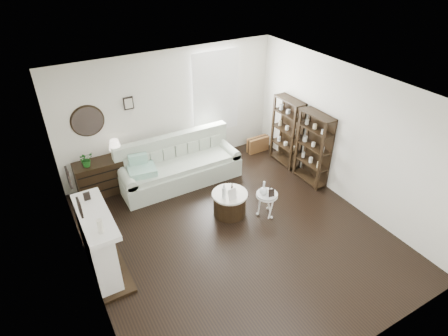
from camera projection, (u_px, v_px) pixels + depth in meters
room at (201, 96)px, 8.32m from camera, size 5.50×5.50×5.50m
fireplace at (99, 246)px, 5.85m from camera, size 0.50×1.40×1.84m
shelf_unit_far at (287, 132)px, 8.58m from camera, size 0.30×0.80×1.60m
shelf_unit_near at (313, 149)px, 7.92m from camera, size 0.30×0.80×1.60m
sofa at (179, 167)px, 8.17m from camera, size 2.60×0.90×1.01m
quilt at (142, 171)px, 7.58m from camera, size 0.61×0.53×0.14m
suitcase at (258, 144)px, 9.35m from camera, size 0.56×0.19×0.37m
dresser at (104, 176)px, 7.79m from camera, size 1.12×0.48×0.75m
table_lamp at (115, 149)px, 7.62m from camera, size 0.28×0.28×0.40m
potted_plant at (86, 159)px, 7.36m from camera, size 0.33×0.31×0.30m
drum_table at (230, 203)px, 7.24m from camera, size 0.69×0.69×0.48m
pedestal_table at (267, 195)px, 7.10m from camera, size 0.42×0.42×0.50m
eiffel_drum at (232, 186)px, 7.13m from camera, size 0.15×0.15×0.21m
bottle_drum at (224, 192)px, 6.91m from camera, size 0.07×0.07×0.31m
card_frame_drum at (232, 194)px, 6.91m from camera, size 0.17×0.07×0.22m
eiffel_ped at (270, 188)px, 7.08m from camera, size 0.11×0.11×0.16m
flask_ped at (264, 188)px, 6.98m from camera, size 0.16×0.16×0.29m
card_frame_ped at (271, 193)px, 6.96m from camera, size 0.12×0.07×0.15m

